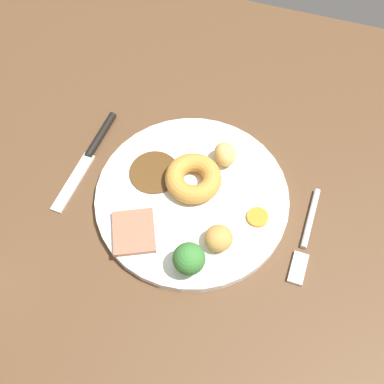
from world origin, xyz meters
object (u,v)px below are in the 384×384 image
Objects in this scene: roast_potato_left at (219,238)px; fork at (306,237)px; dinner_plate at (192,198)px; meat_slice_main at (134,232)px; roast_potato_right at (227,155)px; yorkshire_pudding at (192,181)px; knife at (91,152)px; broccoli_floret at (187,258)px; carrot_coin_front at (258,217)px.

roast_potato_left reaches higher than fork.
meat_slice_main is at bearing 53.95° from dinner_plate.
roast_potato_left is at bearing 100.72° from roast_potato_right.
fork is (-17.27, 2.63, -2.39)cm from yorkshire_pudding.
roast_potato_left is 24.60cm from knife.
meat_slice_main is 8.96cm from broccoli_floret.
broccoli_floret reaches higher than yorkshire_pudding.
knife is (26.91, -3.98, -1.21)cm from carrot_coin_front.
meat_slice_main is at bearing 24.99° from carrot_coin_front.
broccoli_floret reaches higher than roast_potato_left.
broccoli_floret reaches higher than roast_potato_right.
carrot_coin_front is at bearing -129.06° from roast_potato_left.
dinner_plate is 8.41cm from roast_potato_left.
meat_slice_main reaches higher than dinner_plate.
roast_potato_right is (-3.51, -5.44, 0.35)cm from yorkshire_pudding.
carrot_coin_front is 0.16× the size of knife.
broccoli_floret is at bearing 164.11° from meat_slice_main.
broccoli_floret is at bearing 53.00° from carrot_coin_front.
meat_slice_main is 23.75cm from fork.
carrot_coin_front reaches higher than dinner_plate.
roast_potato_left is (-11.35, -2.06, 1.10)cm from meat_slice_main.
meat_slice_main is 0.80× the size of yorkshire_pudding.
roast_potato_right is (2.46, -12.98, 0.22)cm from roast_potato_left.
broccoli_floret is 17.52cm from fork.
dinner_plate reaches higher than knife.
fork is at bearing 176.51° from dinner_plate.
dinner_plate is at bearing -4.28° from carrot_coin_front.
meat_slice_main is 0.42× the size of fork.
dinner_plate is at bearing -46.99° from roast_potato_left.
dinner_plate is at bearing 104.94° from yorkshire_pudding.
roast_potato_left reaches higher than yorkshire_pudding.
dinner_plate is at bearing -91.89° from fork.
yorkshire_pudding is 0.44× the size of knife.
meat_slice_main is 1.32× the size of broccoli_floret.
roast_potato_left reaches higher than knife.
roast_potato_right is at bearing -120.61° from meat_slice_main.
broccoli_floret is (-2.50, 10.36, 3.45)cm from dinner_plate.
fork is at bearing 87.65° from knife.
meat_slice_main is (5.82, 7.99, 1.10)cm from dinner_plate.
carrot_coin_front is at bearing -127.00° from broccoli_floret.
carrot_coin_front is (-10.19, 2.33, -1.12)cm from yorkshire_pudding.
roast_potato_left is 0.25× the size of fork.
dinner_plate is 5.63× the size of broccoli_floret.
knife is at bearing -22.03° from roast_potato_left.
fork is (-22.66, -6.96, -1.41)cm from meat_slice_main.
broccoli_floret is (3.03, 4.42, 1.25)cm from roast_potato_left.
meat_slice_main is at bearing 10.27° from roast_potato_left.
roast_potato_right reaches higher than yorkshire_pudding.
yorkshire_pudding reaches higher than carrot_coin_front.
roast_potato_left is 1.27× the size of carrot_coin_front.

